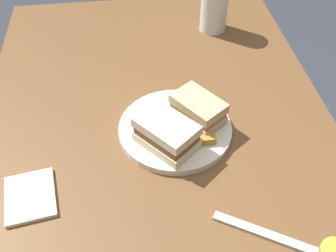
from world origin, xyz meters
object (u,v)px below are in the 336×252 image
Objects in this scene: sandwich_half_left at (166,134)px; sandwich_half_right at (198,109)px; napkin at (30,196)px; fork at (264,233)px; pint_glass at (214,7)px; plate at (175,129)px.

sandwich_half_right is (-0.06, 0.08, -0.00)m from sandwich_half_left.
sandwich_half_left reaches higher than sandwich_half_right.
sandwich_half_left is at bearing -49.49° from sandwich_half_right.
sandwich_half_left is at bearing 108.28° from napkin.
fork is (0.21, 0.14, -0.04)m from sandwich_half_left.
napkin is at bearing -40.56° from pint_glass.
fork is (0.13, 0.41, -0.00)m from napkin.
sandwich_half_left reaches higher than napkin.
pint_glass is 1.47× the size of napkin.
napkin is at bearing -65.02° from plate.
pint_glass is at bearing 156.98° from sandwich_half_left.
sandwich_half_left is 0.87× the size of pint_glass.
sandwich_half_right reaches higher than plate.
plate is at bearing 152.49° from sandwich_half_left.
plate is 0.32m from napkin.
sandwich_half_left is 0.48m from pint_glass.
napkin reaches higher than fork.
napkin is at bearing -65.94° from sandwich_half_right.
sandwich_half_right is 0.37m from napkin.
pint_glass is (-0.39, 0.16, 0.06)m from plate.
sandwich_half_left is (0.05, -0.02, 0.04)m from plate.
sandwich_half_right is at bearing -16.55° from pint_glass.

